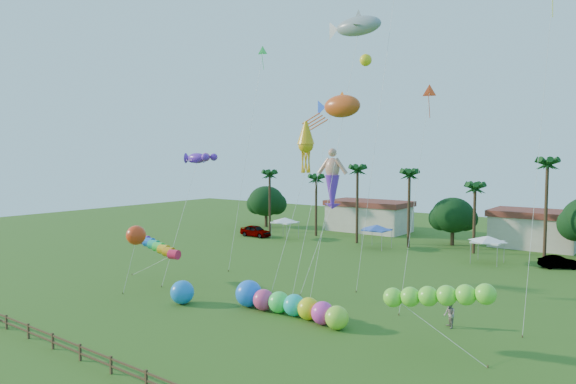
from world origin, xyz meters
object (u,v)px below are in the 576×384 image
Objects in this scene: car_a at (256,231)px; blue_ball at (182,292)px; caterpillar_inflatable at (286,304)px; car_b at (560,262)px; spectator_b at (450,315)px.

car_a is 2.60× the size of blue_ball.
car_a is at bearing 135.94° from caterpillar_inflatable.
car_a is 0.48× the size of caterpillar_inflatable.
car_a is at bearing 63.04° from car_b.
car_a is 43.13m from spectator_b.
car_b is 2.20× the size of spectator_b.
car_a is at bearing -161.04° from spectator_b.
spectator_b reaches higher than car_b.
caterpillar_inflatable reaches higher than car_b.
caterpillar_inflatable is (-13.47, -29.95, 0.21)m from car_b.
car_b is at bearing 134.30° from spectator_b.
caterpillar_inflatable is at bearing -135.04° from car_a.
car_b is 39.23m from blue_ball.
car_b is 25.57m from spectator_b.
car_a is 2.69× the size of spectator_b.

